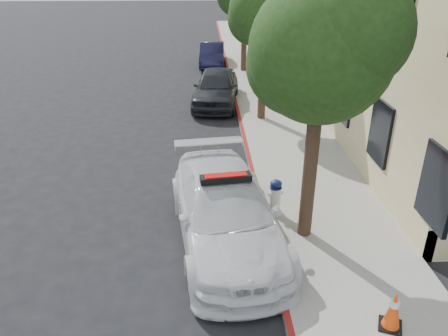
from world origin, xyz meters
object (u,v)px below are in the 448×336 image
parked_car_far (212,54)px  fire_hydrant (275,197)px  traffic_cone (393,310)px  police_car (226,211)px  parked_car_mid (216,87)px

parked_car_far → fire_hydrant: size_ratio=4.37×
traffic_cone → parked_car_far: bearing=97.1°
fire_hydrant → police_car: bearing=-158.2°
parked_car_mid → traffic_cone: bearing=-71.9°
parked_car_far → traffic_cone: size_ratio=5.45×
police_car → fire_hydrant: bearing=27.5°
police_car → parked_car_far: (0.10, 17.93, -0.11)m
fire_hydrant → traffic_cone: 4.01m
fire_hydrant → parked_car_mid: bearing=83.7°
parked_car_mid → traffic_cone: parked_car_mid is taller
police_car → traffic_cone: (2.67, -2.86, -0.26)m
police_car → parked_car_far: 17.93m
police_car → parked_car_far: bearing=82.1°
parked_car_far → fire_hydrant: 17.09m
police_car → fire_hydrant: size_ratio=6.04×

